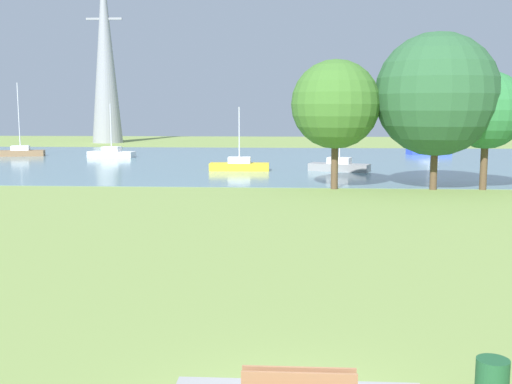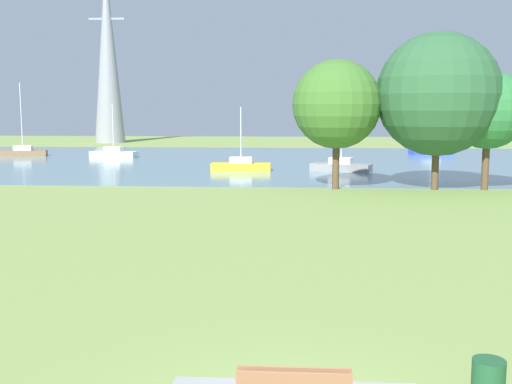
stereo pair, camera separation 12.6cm
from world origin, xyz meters
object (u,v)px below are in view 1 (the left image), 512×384
at_px(litter_bin, 492,382).
at_px(sailboat_yellow, 239,165).
at_px(tree_west_near, 486,110).
at_px(sailboat_blue, 429,150).
at_px(electricity_pylon, 105,53).
at_px(tree_west_far, 437,94).
at_px(tree_east_far, 336,104).
at_px(sailboat_gray, 339,166).
at_px(sailboat_brown, 21,152).
at_px(sailboat_white, 112,153).

relative_size(litter_bin, sailboat_yellow, 0.16).
bearing_deg(tree_west_near, litter_bin, -106.14).
height_order(litter_bin, sailboat_blue, sailboat_blue).
relative_size(sailboat_blue, electricity_pylon, 0.29).
relative_size(litter_bin, tree_west_far, 0.08).
xyz_separation_m(tree_east_far, tree_west_near, (9.21, 0.20, -0.36)).
bearing_deg(tree_west_near, sailboat_gray, 126.87).
distance_m(litter_bin, tree_east_far, 29.07).
bearing_deg(tree_west_far, tree_west_near, 2.79).
bearing_deg(sailboat_yellow, litter_bin, -78.85).
xyz_separation_m(litter_bin, tree_west_far, (5.26, 28.70, 5.46)).
bearing_deg(tree_east_far, sailboat_yellow, 122.25).
bearing_deg(sailboat_yellow, tree_west_near, -33.79).
relative_size(sailboat_brown, tree_east_far, 0.95).
bearing_deg(tree_west_near, sailboat_yellow, 146.21).
relative_size(sailboat_gray, tree_east_far, 0.68).
distance_m(sailboat_blue, tree_west_near, 30.32).
height_order(sailboat_blue, electricity_pylon, electricity_pylon).
distance_m(sailboat_brown, electricity_pylon, 29.06).
height_order(sailboat_brown, tree_west_far, tree_west_far).
xyz_separation_m(sailboat_white, tree_east_far, (21.29, -23.89, 4.81)).
xyz_separation_m(sailboat_brown, tree_east_far, (31.36, -24.90, 4.79)).
xyz_separation_m(litter_bin, sailboat_yellow, (-7.82, 39.67, 0.04)).
relative_size(tree_west_far, electricity_pylon, 0.37).
xyz_separation_m(sailboat_blue, electricity_pylon, (-42.11, 21.04, 12.51)).
relative_size(sailboat_gray, electricity_pylon, 0.21).
height_order(sailboat_brown, sailboat_blue, sailboat_brown).
height_order(sailboat_white, sailboat_yellow, sailboat_white).
bearing_deg(tree_west_near, tree_east_far, -178.74).
bearing_deg(sailboat_blue, sailboat_brown, -173.25).
distance_m(tree_west_near, electricity_pylon, 64.68).
relative_size(sailboat_white, sailboat_blue, 0.73).
xyz_separation_m(sailboat_brown, electricity_pylon, (1.47, 26.19, 12.50)).
xyz_separation_m(sailboat_white, sailboat_yellow, (14.33, -12.87, -0.00)).
xyz_separation_m(sailboat_gray, sailboat_blue, (11.12, 19.02, 0.02)).
distance_m(sailboat_yellow, sailboat_blue, 27.01).
bearing_deg(sailboat_blue, sailboat_yellow, -135.21).
bearing_deg(sailboat_yellow, sailboat_blue, 44.79).
bearing_deg(sailboat_brown, tree_west_near, -31.33).
height_order(sailboat_yellow, tree_west_near, tree_west_near).
height_order(litter_bin, tree_west_near, tree_west_near).
relative_size(sailboat_brown, sailboat_yellow, 1.50).
bearing_deg(tree_east_far, sailboat_blue, 67.88).
bearing_deg(electricity_pylon, litter_bin, -68.91).
xyz_separation_m(litter_bin, tree_west_near, (8.35, 28.85, 4.50)).
bearing_deg(tree_west_near, sailboat_brown, 148.67).
distance_m(tree_east_far, electricity_pylon, 59.69).
relative_size(litter_bin, electricity_pylon, 0.03).
distance_m(sailboat_brown, sailboat_blue, 43.88).
bearing_deg(sailboat_white, electricity_pylon, 107.55).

